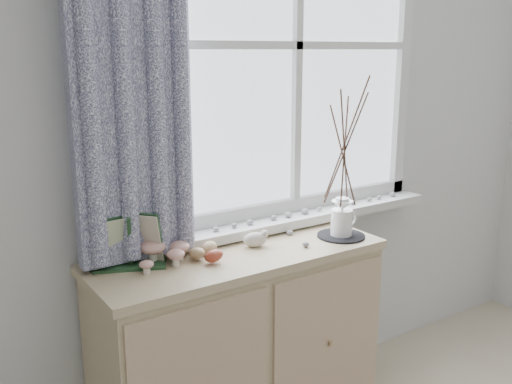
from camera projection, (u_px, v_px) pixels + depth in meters
sideboard at (240, 349)px, 2.36m from camera, size 1.20×0.45×0.85m
botanical_book at (132, 243)px, 2.06m from camera, size 0.33×0.24×0.21m
toadstool_cluster at (163, 250)px, 2.13m from camera, size 0.23×0.16×0.09m
wooden_eggs at (200, 252)px, 2.18m from camera, size 0.17×0.18×0.07m
songbird_figurine at (255, 239)px, 2.32m from camera, size 0.14×0.10×0.07m
crocheted_doily at (341, 236)px, 2.45m from camera, size 0.21×0.21×0.01m
twig_pitcher at (344, 145)px, 2.36m from camera, size 0.25×0.25×0.69m
sideboard_pebbles at (313, 237)px, 2.42m from camera, size 0.25×0.19×0.02m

